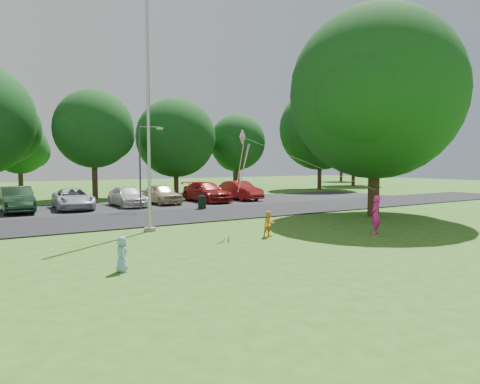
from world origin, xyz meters
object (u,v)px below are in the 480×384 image
trash_can (202,203)px  big_tree (376,97)px  flagpole (149,133)px  kite (246,149)px  child_yellow (269,224)px  child_blue (122,254)px  street_lamp (143,159)px  woman (375,215)px

trash_can → big_tree: (6.44, -7.90, 6.00)m
flagpole → kite: bearing=-39.4°
child_yellow → child_blue: child_yellow is taller
child_yellow → street_lamp: bearing=95.5°
flagpole → street_lamp: 8.24m
trash_can → woman: size_ratio=0.54×
trash_can → child_yellow: bearing=-102.1°
flagpole → big_tree: size_ratio=0.89×
flagpole → street_lamp: size_ratio=1.92×
flagpole → child_blue: bearing=-116.2°
woman → child_blue: 10.60m
street_lamp → woman: size_ratio=3.25×
street_lamp → big_tree: size_ratio=0.46×
street_lamp → kite: bearing=-68.6°
flagpole → child_yellow: 6.35m
trash_can → child_blue: size_ratio=0.88×
flagpole → kite: 4.18m
big_tree → woman: (-4.55, -4.03, -5.63)m
big_tree → child_yellow: size_ratio=10.97×
street_lamp → child_blue: size_ratio=5.34×
flagpole → street_lamp: flagpole is taller
big_tree → woman: size_ratio=7.04×
street_lamp → trash_can: size_ratio=6.06×
trash_can → big_tree: bearing=-50.8°
street_lamp → woman: (5.10, -13.43, -2.32)m
flagpole → big_tree: big_tree is taller
big_tree → flagpole: bearing=172.4°
child_blue → child_yellow: bearing=-61.0°
street_lamp → big_tree: bearing=-26.8°
child_yellow → woman: bearing=-23.7°
flagpole → kite: (3.19, -2.62, -0.66)m
child_yellow → kite: (-0.32, 1.21, 2.99)m
big_tree → woman: big_tree is taller
flagpole → woman: bearing=-36.7°
trash_can → kite: kite is taller
trash_can → woman: woman is taller
woman → child_blue: size_ratio=1.65×
child_blue → big_tree: bearing=-63.8°
street_lamp → woman: bearing=-51.8°
child_yellow → flagpole: bearing=132.9°
flagpole → trash_can: 9.26m
street_lamp → child_blue: 15.20m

